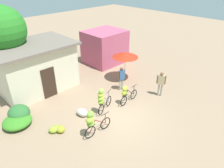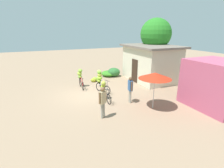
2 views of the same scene
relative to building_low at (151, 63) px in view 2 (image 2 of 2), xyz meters
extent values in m
plane|color=#93785E|center=(1.50, -6.23, -1.59)|extent=(60.00, 60.00, 0.00)
cube|color=beige|center=(0.00, 0.00, -0.10)|extent=(4.67, 3.27, 2.98)
cube|color=#72665B|center=(0.00, 0.00, 1.47)|extent=(5.17, 3.77, 0.16)
cube|color=#332319|center=(0.00, -1.65, -0.59)|extent=(0.90, 0.06, 2.00)
cube|color=#B64F6E|center=(6.44, 0.08, -0.20)|extent=(3.20, 2.80, 2.77)
cylinder|color=brown|center=(-1.07, 1.16, 0.01)|extent=(0.28, 0.28, 3.20)
sphere|color=#277B22|center=(-1.07, 1.16, 2.48)|extent=(2.88, 2.88, 2.88)
ellipsoid|color=#388224|center=(-2.74, -2.97, -1.32)|extent=(1.50, 1.43, 0.54)
ellipsoid|color=#2D672F|center=(-2.43, -2.55, -1.16)|extent=(1.15, 1.25, 0.85)
cylinder|color=beige|center=(5.16, -3.43, -0.55)|extent=(0.04, 0.04, 2.08)
cone|color=red|center=(5.16, -3.43, 0.39)|extent=(1.86, 1.86, 0.35)
torus|color=black|center=(0.39, -6.40, -1.25)|extent=(0.67, 0.07, 0.67)
torus|color=black|center=(-0.59, -6.37, -1.25)|extent=(0.67, 0.07, 0.67)
cylinder|color=maroon|center=(-0.42, -6.37, -0.97)|extent=(0.38, 0.05, 0.58)
cylinder|color=maroon|center=(0.07, -6.39, -0.97)|extent=(0.67, 0.06, 0.59)
cylinder|color=black|center=(0.39, -6.40, -0.64)|extent=(0.50, 0.05, 0.03)
cylinder|color=maroon|center=(0.39, -6.40, -0.95)|extent=(0.04, 0.04, 0.61)
cube|color=black|center=(-0.49, -6.37, -0.89)|extent=(0.36, 0.15, 0.02)
ellipsoid|color=#7CB03A|center=(-0.54, -6.37, -0.75)|extent=(0.45, 0.39, 0.27)
ellipsoid|color=#90B238|center=(-0.57, -6.39, -0.50)|extent=(0.46, 0.39, 0.34)
ellipsoid|color=#76A937|center=(-0.49, -6.34, -0.25)|extent=(0.40, 0.32, 0.30)
torus|color=black|center=(1.96, -5.03, -1.27)|extent=(0.62, 0.26, 0.64)
torus|color=black|center=(1.04, -5.35, -1.27)|extent=(0.62, 0.26, 0.64)
cylinder|color=slate|center=(1.20, -5.30, -0.97)|extent=(0.36, 0.16, 0.61)
cylinder|color=slate|center=(1.66, -5.14, -0.97)|extent=(0.63, 0.25, 0.62)
cylinder|color=black|center=(1.96, -5.03, -0.57)|extent=(0.48, 0.19, 0.03)
cylinder|color=slate|center=(1.96, -5.03, -0.92)|extent=(0.04, 0.04, 0.70)
cube|color=black|center=(1.13, -5.32, -0.92)|extent=(0.39, 0.25, 0.02)
ellipsoid|color=#86A92C|center=(1.08, -5.32, -0.77)|extent=(0.41, 0.35, 0.28)
ellipsoid|color=#88C32F|center=(1.11, -5.29, -0.55)|extent=(0.55, 0.52, 0.26)
ellipsoid|color=#9CA835|center=(1.10, -5.28, -0.33)|extent=(0.45, 0.40, 0.29)
ellipsoid|color=#75C237|center=(1.13, -5.32, -0.10)|extent=(0.43, 0.40, 0.29)
torus|color=black|center=(3.61, -5.60, -1.27)|extent=(0.64, 0.09, 0.63)
torus|color=black|center=(2.59, -5.67, -1.27)|extent=(0.64, 0.09, 0.63)
cylinder|color=black|center=(2.77, -5.66, -0.97)|extent=(0.39, 0.06, 0.63)
cylinder|color=black|center=(3.28, -5.62, -0.97)|extent=(0.69, 0.08, 0.64)
cylinder|color=black|center=(3.61, -5.60, -0.65)|extent=(0.50, 0.06, 0.03)
cylinder|color=black|center=(3.61, -5.60, -0.96)|extent=(0.04, 0.04, 0.62)
cube|color=black|center=(2.69, -5.66, -0.92)|extent=(0.37, 0.16, 0.02)
ellipsoid|color=#95B324|center=(2.67, -5.62, -0.75)|extent=(0.39, 0.33, 0.33)
ellipsoid|color=#9CA836|center=(2.73, -5.61, -0.48)|extent=(0.41, 0.35, 0.34)
ellipsoid|color=#8E9E41|center=(-1.56, -4.80, -1.42)|extent=(0.49, 0.46, 0.33)
ellipsoid|color=#8EB92E|center=(-1.69, -4.77, -1.42)|extent=(0.57, 0.54, 0.34)
ellipsoid|color=olive|center=(-1.41, -4.98, -1.42)|extent=(0.46, 0.52, 0.33)
ellipsoid|color=olive|center=(-1.51, -4.76, -1.43)|extent=(0.40, 0.47, 0.31)
ellipsoid|color=silver|center=(0.20, -4.71, -1.37)|extent=(0.62, 0.79, 0.44)
cylinder|color=gray|center=(3.97, -4.28, -1.18)|extent=(0.11, 0.11, 0.81)
cylinder|color=gray|center=(3.80, -4.25, -1.18)|extent=(0.11, 0.11, 0.81)
cube|color=#33598C|center=(3.88, -4.27, -0.46)|extent=(0.43, 0.27, 0.64)
cylinder|color=brown|center=(4.13, -4.31, -0.43)|extent=(0.08, 0.08, 0.58)
cylinder|color=brown|center=(3.64, -4.22, -0.43)|extent=(0.08, 0.08, 0.58)
sphere|color=brown|center=(3.88, -4.27, -0.03)|extent=(0.22, 0.22, 0.22)
cylinder|color=gray|center=(5.05, -6.49, -1.18)|extent=(0.11, 0.11, 0.82)
cylinder|color=gray|center=(5.15, -6.64, -1.18)|extent=(0.11, 0.11, 0.82)
cube|color=tan|center=(5.10, -6.56, -0.44)|extent=(0.38, 0.45, 0.65)
cylinder|color=brown|center=(4.97, -6.35, -0.40)|extent=(0.08, 0.08, 0.59)
cylinder|color=brown|center=(5.23, -6.77, -0.40)|extent=(0.08, 0.08, 0.59)
sphere|color=brown|center=(5.10, -6.56, 0.00)|extent=(0.22, 0.22, 0.22)
camera|label=1|loc=(-5.23, -12.54, 5.70)|focal=33.20mm
camera|label=2|loc=(12.87, -9.45, 2.86)|focal=28.04mm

